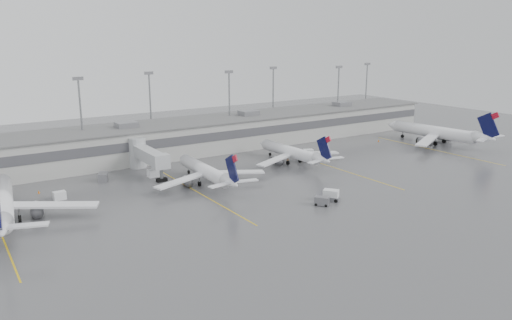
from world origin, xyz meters
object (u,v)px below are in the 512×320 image
jet_far_left (2,204)px  baggage_tug (331,196)px  jet_far_right (439,132)px  jet_mid_left (207,171)px  jet_mid_right (293,152)px

jet_far_left → baggage_tug: 56.23m
jet_far_right → jet_mid_left: bearing=172.8°
jet_mid_left → jet_far_right: 72.93m
jet_mid_left → jet_mid_right: jet_mid_left is taller
jet_mid_left → baggage_tug: 26.27m
baggage_tug → jet_far_left: bearing=122.5°
jet_mid_left → baggage_tug: jet_mid_left is taller
jet_far_left → baggage_tug: bearing=-14.4°
jet_far_right → baggage_tug: 62.32m
jet_far_left → jet_far_right: size_ratio=0.98×
jet_mid_left → jet_mid_right: size_ratio=1.02×
jet_far_right → baggage_tug: (-58.55, -21.18, -2.60)m
jet_far_left → jet_far_right: bearing=7.3°
jet_far_left → jet_far_right: 110.90m
jet_mid_left → jet_far_right: size_ratio=0.81×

